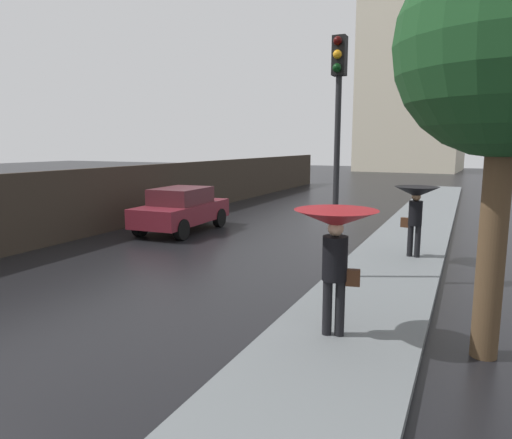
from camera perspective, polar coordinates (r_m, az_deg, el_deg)
name	(u,v)px	position (r m, az deg, el deg)	size (l,w,h in m)	color
car_maroon_near_kerb	(182,209)	(15.70, -9.13, 1.30)	(1.86, 3.90, 1.47)	maroon
pedestrian_with_umbrella_near	(336,233)	(6.64, 9.78, -1.59)	(1.19, 1.19, 1.84)	black
pedestrian_with_umbrella_far	(416,200)	(11.95, 19.07, 2.31)	(1.06, 1.06, 1.74)	black
traffic_light	(338,116)	(9.60, 10.01, 12.46)	(0.26, 0.39, 4.84)	black
street_tree_near	(509,48)	(6.89, 28.61, 18.01)	(2.81, 2.81, 5.52)	#4C3823
distant_tower	(415,77)	(56.26, 18.90, 16.25)	(11.11, 11.30, 20.54)	beige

